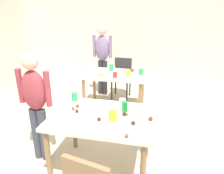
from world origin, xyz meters
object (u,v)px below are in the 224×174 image
Objects in this scene: person_girl_near at (35,100)px; pitcher_far at (92,67)px; dining_table_near at (102,123)px; chair_far_table at (122,75)px; person_adult_far at (102,54)px; soda_can at (125,106)px; mixing_bowl at (138,114)px; dining_table_far at (115,79)px.

pitcher_far is (0.20, 1.57, 0.03)m from person_girl_near.
dining_table_near is 0.86m from person_girl_near.
chair_far_table reaches higher than dining_table_near.
dining_table_near is 0.71× the size of person_adult_far.
soda_can is at bearing -79.35° from chair_far_table.
chair_far_table is at bearing 74.14° from person_girl_near.
mixing_bowl is 1.02× the size of pitcher_far.
person_adult_far is at bearing 119.90° from dining_table_far.
soda_can is (1.07, 0.11, -0.02)m from person_girl_near.
person_girl_near is at bearing 176.62° from dining_table_near.
dining_table_near is 1.64m from dining_table_far.
person_girl_near reaches higher than mixing_bowl.
person_girl_near is at bearing -179.96° from mixing_bowl.
pitcher_far is (-0.87, 1.47, 0.04)m from soda_can.
soda_can reaches higher than dining_table_near.
dining_table_far is at bearing -60.10° from person_adult_far.
person_adult_far reaches higher than chair_far_table.
person_adult_far is (0.20, 2.36, 0.12)m from person_girl_near.
dining_table_near is 5.38× the size of pitcher_far.
pitcher_far is at bearing 120.77° from soda_can.
dining_table_far is (-0.19, 1.63, -0.01)m from dining_table_near.
chair_far_table is (0.01, 0.73, -0.15)m from dining_table_far.
chair_far_table is at bearing 89.15° from dining_table_far.
dining_table_near is at bearing -146.26° from soda_can.
pitcher_far is at bearing -178.69° from dining_table_far.
soda_can is (0.87, -2.25, -0.13)m from person_adult_far.
mixing_bowl is at bearing 0.04° from person_girl_near.
chair_far_table is 4.18× the size of pitcher_far.
chair_far_table is 2.27m from soda_can.
person_adult_far reaches higher than soda_can.
person_adult_far is at bearing 104.87° from dining_table_near.
pitcher_far is (-0.45, -0.01, 0.21)m from dining_table_far.
person_girl_near is (-0.65, -1.58, 0.18)m from dining_table_far.
person_girl_near is 6.71× the size of pitcher_far.
dining_table_near is 2.51m from person_adult_far.
mixing_bowl is 1.75× the size of soda_can.
dining_table_near is at bearing -172.65° from mixing_bowl.
soda_can reaches higher than mixing_bowl.
dining_table_far is at bearing -90.85° from chair_far_table.
mixing_bowl is at bearing 7.35° from dining_table_near.
soda_can is (0.23, 0.16, 0.16)m from dining_table_near.
person_adult_far reaches higher than pitcher_far.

